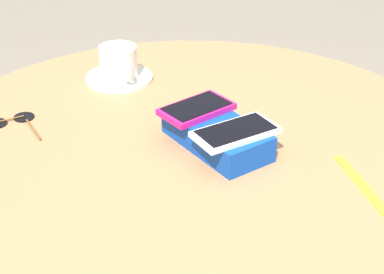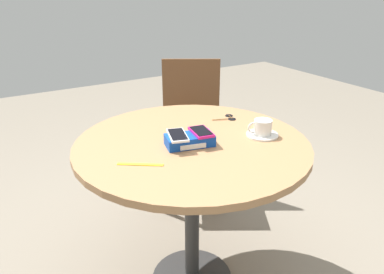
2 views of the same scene
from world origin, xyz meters
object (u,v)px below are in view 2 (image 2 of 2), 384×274
(sunglasses, at_px, (229,118))
(saucer, at_px, (262,135))
(phone_box, at_px, (190,140))
(phone_white, at_px, (177,135))
(round_table, at_px, (192,165))
(coffee_cup, at_px, (262,127))
(chair_near_window, at_px, (191,129))
(phone_magenta, at_px, (201,132))
(lanyard_strap, at_px, (140,164))

(sunglasses, bearing_deg, saucer, -92.28)
(phone_box, relative_size, phone_white, 1.40)
(round_table, height_order, coffee_cup, coffee_cup)
(round_table, distance_m, phone_box, 0.15)
(sunglasses, xyz_separation_m, chair_near_window, (0.12, 0.58, -0.29))
(phone_box, distance_m, sunglasses, 0.39)
(saucer, bearing_deg, phone_white, 166.62)
(chair_near_window, bearing_deg, phone_box, -121.41)
(phone_white, height_order, sunglasses, phone_white)
(phone_magenta, relative_size, saucer, 0.96)
(phone_white, height_order, chair_near_window, chair_near_window)
(coffee_cup, distance_m, sunglasses, 0.27)
(phone_box, bearing_deg, phone_white, 165.27)
(lanyard_strap, bearing_deg, coffee_cup, -1.89)
(phone_magenta, relative_size, chair_near_window, 0.15)
(phone_white, distance_m, saucer, 0.40)
(coffee_cup, bearing_deg, phone_white, 166.67)
(saucer, bearing_deg, sunglasses, 87.72)
(phone_box, relative_size, chair_near_window, 0.23)
(lanyard_strap, xyz_separation_m, sunglasses, (0.60, 0.25, 0.00))
(round_table, relative_size, phone_magenta, 7.40)
(lanyard_strap, relative_size, chair_near_window, 0.19)
(saucer, height_order, coffee_cup, coffee_cup)
(phone_white, xyz_separation_m, lanyard_strap, (-0.20, -0.07, -0.05))
(phone_white, xyz_separation_m, phone_magenta, (0.10, -0.02, 0.00))
(coffee_cup, relative_size, lanyard_strap, 0.61)
(saucer, bearing_deg, phone_magenta, 165.77)
(lanyard_strap, distance_m, chair_near_window, 1.14)
(round_table, bearing_deg, phone_white, -167.58)
(phone_magenta, bearing_deg, round_table, 120.46)
(round_table, height_order, sunglasses, sunglasses)
(round_table, distance_m, sunglasses, 0.37)
(sunglasses, height_order, chair_near_window, chair_near_window)
(phone_box, distance_m, saucer, 0.35)
(phone_white, distance_m, chair_near_window, 0.98)
(phone_box, distance_m, lanyard_strap, 0.26)
(phone_box, relative_size, saucer, 1.53)
(phone_box, xyz_separation_m, lanyard_strap, (-0.25, -0.06, -0.02))
(lanyard_strap, bearing_deg, saucer, -1.96)
(saucer, relative_size, chair_near_window, 0.15)
(lanyard_strap, relative_size, sunglasses, 1.32)
(lanyard_strap, height_order, sunglasses, sunglasses)
(phone_white, relative_size, phone_magenta, 1.14)
(saucer, xyz_separation_m, lanyard_strap, (-0.59, 0.02, -0.00))
(phone_box, bearing_deg, chair_near_window, 58.59)
(phone_box, xyz_separation_m, phone_magenta, (0.05, -0.01, 0.03))
(phone_white, bearing_deg, lanyard_strap, -160.57)
(phone_magenta, distance_m, sunglasses, 0.36)
(phone_magenta, xyz_separation_m, sunglasses, (0.29, 0.19, -0.05))
(phone_white, relative_size, coffee_cup, 1.46)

